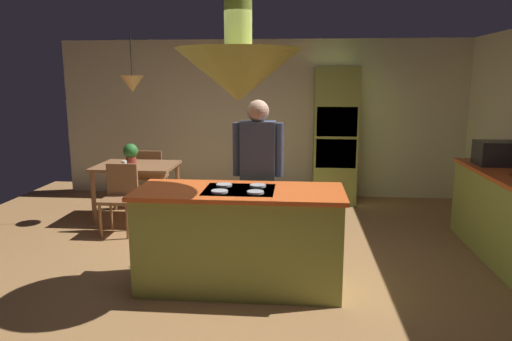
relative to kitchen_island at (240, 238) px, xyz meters
name	(u,v)px	position (x,y,z in m)	size (l,w,h in m)	color
ground	(242,277)	(0.00, 0.20, -0.47)	(8.16, 8.16, 0.00)	#9E7042
wall_back	(266,119)	(0.00, 3.65, 0.80)	(6.80, 0.10, 2.55)	beige
kitchen_island	(240,238)	(0.00, 0.00, 0.00)	(1.91, 0.78, 0.96)	#939E42
oven_tower	(335,136)	(1.10, 3.24, 0.58)	(0.66, 0.62, 2.11)	#939E42
dining_table	(137,172)	(-1.70, 2.10, 0.18)	(1.08, 0.85, 0.76)	#90603C
person_at_island	(258,170)	(0.12, 0.66, 0.52)	(0.53, 0.23, 1.72)	tan
range_hood	(238,72)	(0.00, 0.00, 1.52)	(1.10, 1.10, 1.00)	#939E42
pendant_light_over_table	(132,84)	(-1.70, 2.10, 1.39)	(0.32, 0.32, 0.82)	#E0B266
chair_facing_island	(120,194)	(-1.70, 1.46, 0.03)	(0.40, 0.40, 0.87)	#90603C
chair_by_back_wall	(151,174)	(-1.70, 2.74, 0.03)	(0.40, 0.40, 0.87)	#90603C
potted_plant_on_table	(131,153)	(-1.75, 2.05, 0.46)	(0.20, 0.20, 0.30)	#99382D
cup_on_table	(124,164)	(-1.79, 1.89, 0.33)	(0.07, 0.07, 0.09)	white
microwave_on_counter	(497,153)	(2.84, 1.50, 0.60)	(0.46, 0.36, 0.28)	#232326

